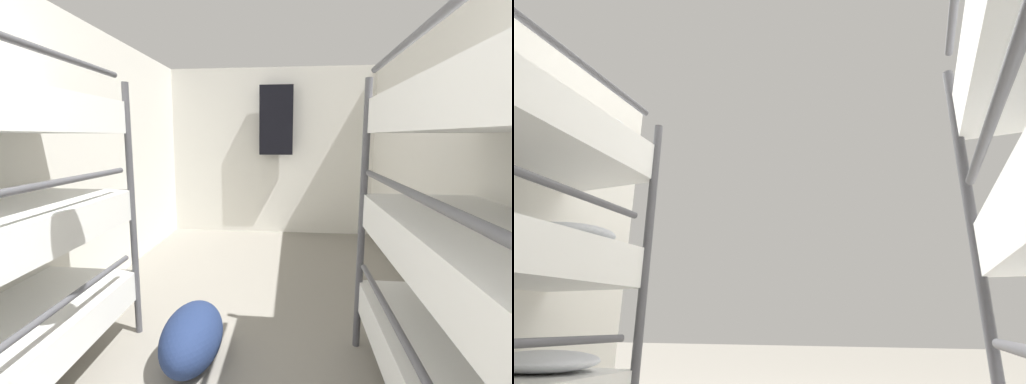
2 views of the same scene
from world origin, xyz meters
TOP-DOWN VIEW (x-y plane):
  - wall_left at (-1.40, 2.51)m, footprint 0.06×5.15m
  - wall_right at (1.40, 2.51)m, footprint 0.06×5.15m
  - wall_back at (0.00, 5.06)m, footprint 2.87×0.06m
  - duffel_bag at (-0.26, 2.10)m, footprint 0.35×0.60m
  - hanging_coat at (0.08, 4.91)m, footprint 0.44×0.12m

SIDE VIEW (x-z plane):
  - duffel_bag at x=-0.26m, z-range 0.00..0.35m
  - wall_left at x=-1.40m, z-range 0.00..2.25m
  - wall_right at x=1.40m, z-range 0.00..2.25m
  - wall_back at x=0.00m, z-range 0.00..2.25m
  - hanging_coat at x=0.08m, z-range 1.10..2.00m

